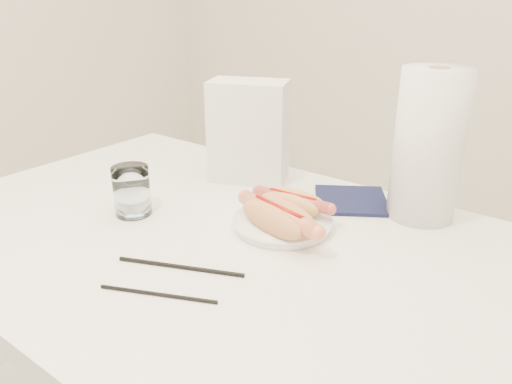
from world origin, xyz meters
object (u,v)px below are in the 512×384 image
Objects in this scene: plate at (282,224)px; hotdog_right at (278,218)px; water_glass at (132,191)px; table at (208,258)px; napkin_box at (249,132)px; hotdog_left at (293,203)px; paper_towel_roll at (428,146)px.

hotdog_right reaches higher than plate.
table is at bearing 10.65° from water_glass.
hotdog_right is (0.02, -0.04, 0.03)m from plate.
water_glass is at bearing -169.35° from table.
napkin_box is (-0.23, 0.21, 0.08)m from hotdog_right.
table is at bearing -139.87° from hotdog_right.
hotdog_left is 0.70× the size of napkin_box.
hotdog_right is 0.32m from napkin_box.
table is 6.39× the size of plate.
plate is 0.32m from water_glass.
table is 5.03× the size of napkin_box.
hotdog_left is at bearing -138.53° from paper_towel_roll.
water_glass is 0.34× the size of paper_towel_roll.
paper_towel_roll reaches higher than hotdog_right.
hotdog_right is 0.67× the size of paper_towel_roll.
hotdog_left is at bearing -54.21° from napkin_box.
hotdog_right is at bearing 17.75° from water_glass.
hotdog_left is 0.29m from paper_towel_roll.
hotdog_right reaches higher than table.
water_glass is 0.43× the size of napkin_box.
table is at bearing -133.25° from paper_towel_roll.
hotdog_left is 1.61× the size of water_glass.
hotdog_right is 1.95× the size of water_glass.
water_glass is (-0.28, -0.13, 0.04)m from plate.
water_glass is (-0.28, -0.18, 0.01)m from hotdog_left.
paper_towel_roll reaches higher than table.
paper_towel_roll reaches higher than water_glass.
table is 11.64× the size of water_glass.
table is 0.49m from paper_towel_roll.
table is 0.16m from plate.
water_glass reaches higher than hotdog_right.
plate is 1.82× the size of water_glass.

